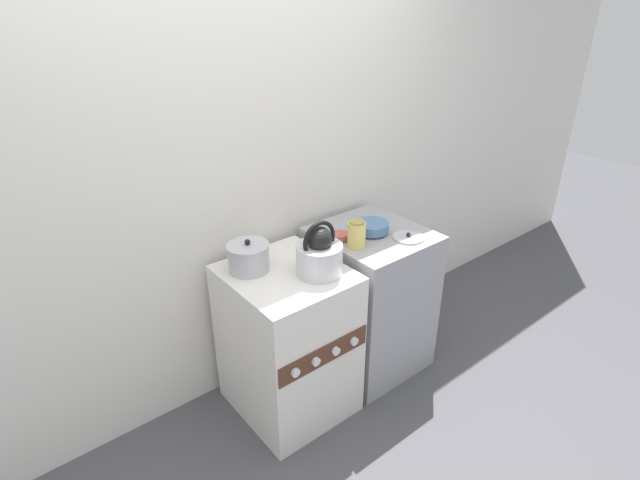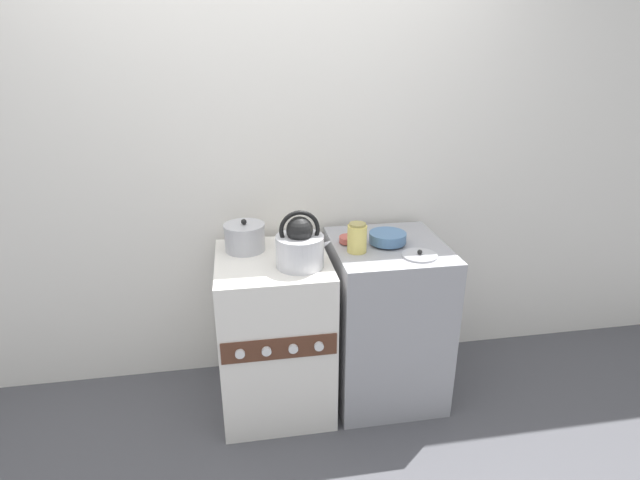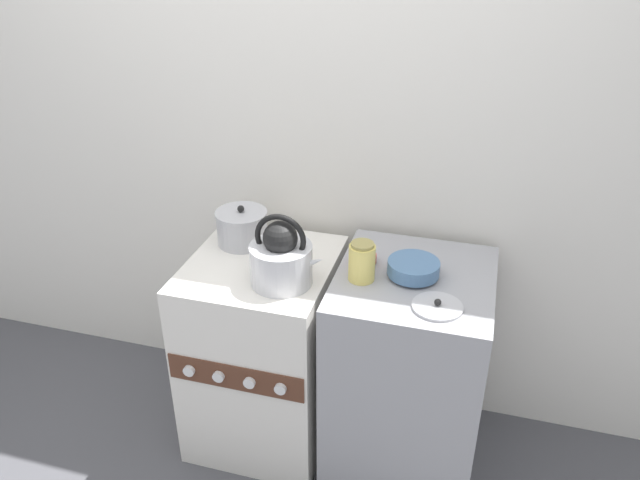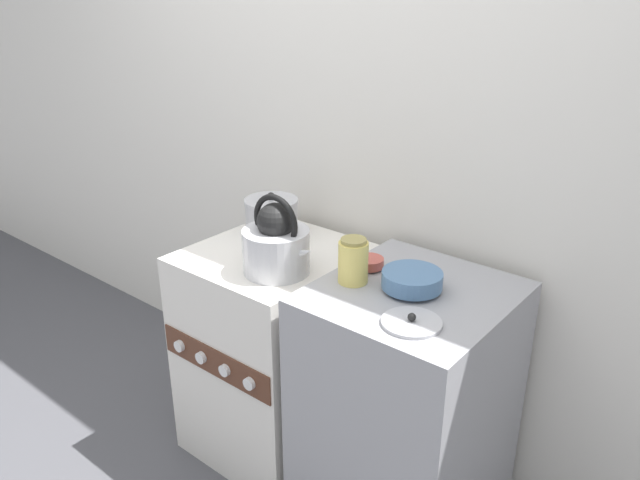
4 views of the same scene
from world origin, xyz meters
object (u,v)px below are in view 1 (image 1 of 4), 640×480
at_px(loose_pot_lid, 408,237).
at_px(storage_jar, 357,234).
at_px(cooking_pot, 248,257).
at_px(enamel_bowl, 372,227).
at_px(stove, 288,341).
at_px(kettle, 320,254).
at_px(small_ceramic_bowl, 340,236).

bearing_deg(loose_pot_lid, storage_jar, 159.13).
distance_m(cooking_pot, enamel_bowl, 0.72).
relative_size(cooking_pot, loose_pot_lid, 1.22).
distance_m(stove, loose_pot_lid, 0.85).
bearing_deg(enamel_bowl, cooking_pot, 169.77).
bearing_deg(storage_jar, loose_pot_lid, -20.87).
bearing_deg(kettle, stove, 139.75).
xyz_separation_m(stove, kettle, (0.13, -0.11, 0.52)).
xyz_separation_m(small_ceramic_bowl, loose_pot_lid, (0.30, -0.22, -0.02)).
xyz_separation_m(small_ceramic_bowl, storage_jar, (0.02, -0.11, 0.05)).
distance_m(stove, enamel_bowl, 0.76).
bearing_deg(loose_pot_lid, stove, 166.31).
xyz_separation_m(cooking_pot, storage_jar, (0.54, -0.20, 0.04)).
xyz_separation_m(kettle, small_ceramic_bowl, (0.27, 0.16, -0.05)).
bearing_deg(loose_pot_lid, enamel_bowl, 121.58).
xyz_separation_m(stove, loose_pot_lid, (0.69, -0.17, 0.46)).
bearing_deg(enamel_bowl, stove, -179.45).
relative_size(enamel_bowl, loose_pot_lid, 1.09).
relative_size(small_ceramic_bowl, loose_pot_lid, 0.56).
relative_size(stove, kettle, 3.02).
bearing_deg(cooking_pot, small_ceramic_bowl, -9.07).
relative_size(small_ceramic_bowl, storage_jar, 0.66).
distance_m(cooking_pot, storage_jar, 0.57).
bearing_deg(enamel_bowl, kettle, -166.08).
height_order(stove, small_ceramic_bowl, small_ceramic_bowl).
relative_size(stove, storage_jar, 5.74).
distance_m(small_ceramic_bowl, storage_jar, 0.12).
relative_size(enamel_bowl, small_ceramic_bowl, 1.94).
bearing_deg(small_ceramic_bowl, cooking_pot, 170.93).
xyz_separation_m(stove, enamel_bowl, (0.59, 0.01, 0.49)).
bearing_deg(kettle, cooking_pot, 136.23).
height_order(enamel_bowl, small_ceramic_bowl, enamel_bowl).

